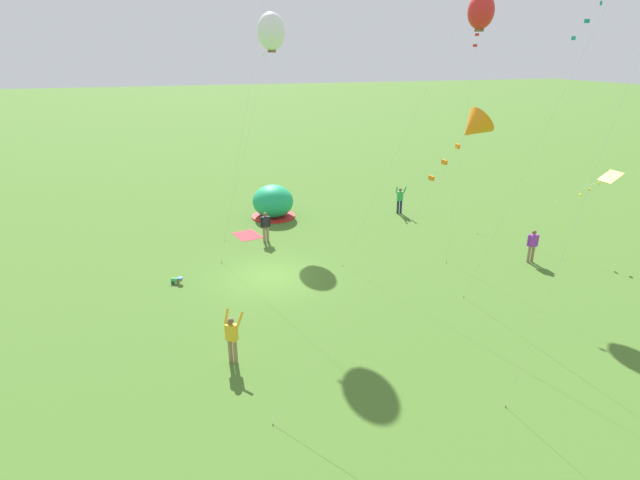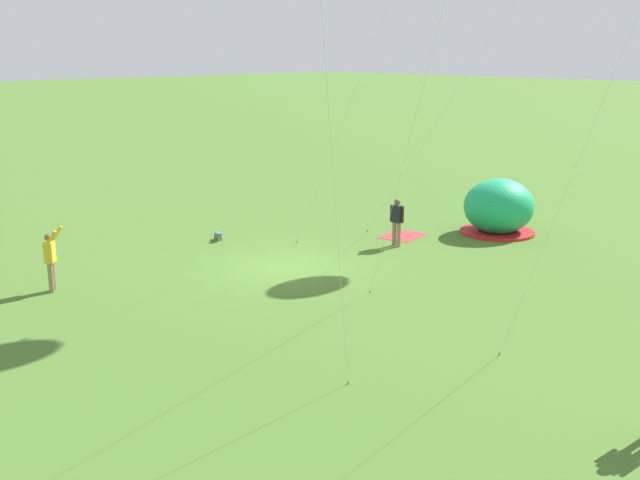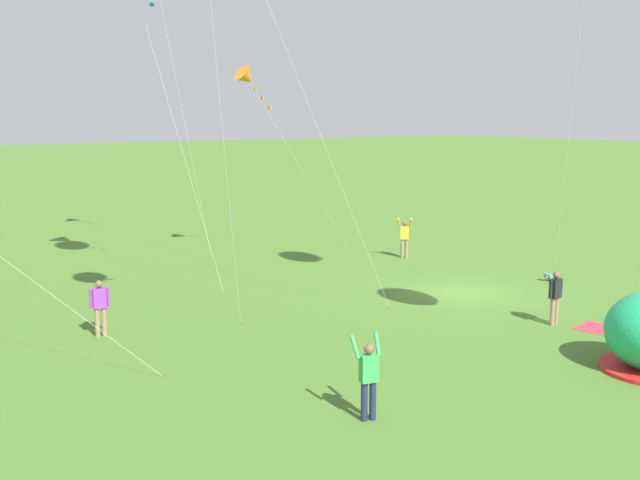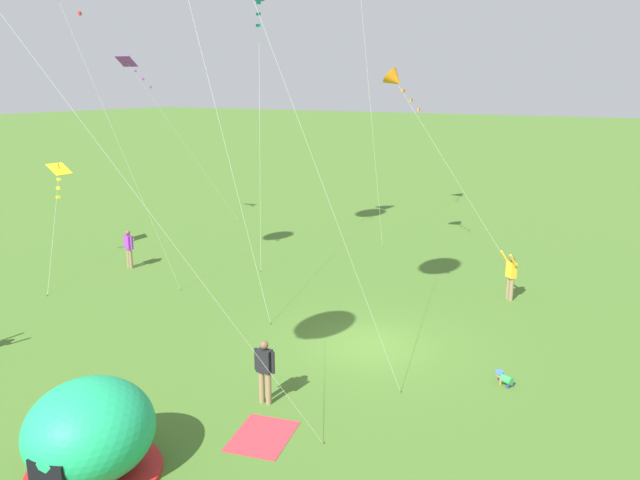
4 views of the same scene
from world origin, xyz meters
The scene contains 10 objects.
ground_plane centered at (0.00, 0.00, 0.00)m, with size 300.00×300.00×0.00m, color #477028.
popup_tent centered at (-8.93, 2.23, 1.00)m, with size 2.81×2.81×2.10m.
picnic_blanket centered at (-5.97, -0.01, 0.01)m, with size 1.70×1.30×0.01m, color #CC333D.
toddler_crawling centered at (-0.55, -4.26, 0.18)m, with size 0.40×0.55×0.32m.
person_strolling centered at (-4.64, 0.82, 0.96)m, with size 0.26×0.59×1.72m.
person_near_tent centered at (6.48, -2.74, 1.00)m, with size 0.69×0.71×1.89m.
person_watching_sky centered at (2.41, 12.96, 0.96)m, with size 0.32×0.58×1.72m.
kite_yellow centered at (2.29, 16.97, 3.96)m, with size 4.86×4.65×4.46m.
kite_orange centered at (9.79, 3.59, 8.13)m, with size 0.87×6.30×8.68m.
kite_purple centered at (7.92, 17.70, 8.79)m, with size 5.29×3.86×9.41m.
Camera 4 is at (-16.57, -7.59, 7.99)m, focal length 35.00 mm.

